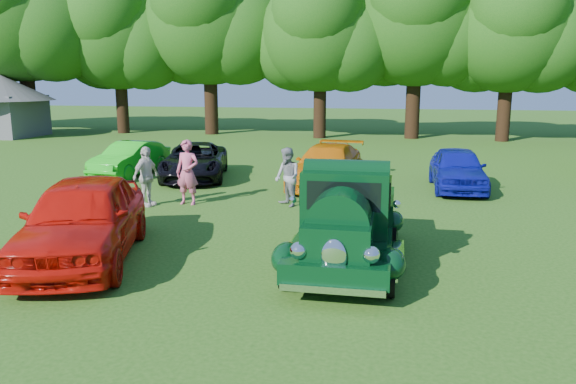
% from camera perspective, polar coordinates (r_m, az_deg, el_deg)
% --- Properties ---
extents(ground, '(120.00, 120.00, 0.00)m').
position_cam_1_polar(ground, '(11.79, -2.90, -6.64)').
color(ground, '#235012').
rests_on(ground, ground).
extents(hero_pickup, '(2.32, 4.99, 1.95)m').
position_cam_1_polar(hero_pickup, '(11.27, 5.99, -3.06)').
color(hero_pickup, black).
rests_on(hero_pickup, ground).
extents(red_convertible, '(3.43, 5.41, 1.71)m').
position_cam_1_polar(red_convertible, '(12.13, -20.11, -2.61)').
color(red_convertible, red).
rests_on(red_convertible, ground).
extents(back_car_lime, '(1.78, 4.02, 1.28)m').
position_cam_1_polar(back_car_lime, '(22.33, -15.73, 3.27)').
color(back_car_lime, '#19AB16').
rests_on(back_car_lime, ground).
extents(back_car_black, '(3.27, 5.14, 1.32)m').
position_cam_1_polar(back_car_black, '(21.07, -9.46, 3.12)').
color(back_car_black, black).
rests_on(back_car_black, ground).
extents(back_car_orange, '(2.52, 5.03, 1.40)m').
position_cam_1_polar(back_car_orange, '(19.44, 4.01, 2.68)').
color(back_car_orange, orange).
rests_on(back_car_orange, ground).
extents(back_car_blue, '(1.77, 4.17, 1.41)m').
position_cam_1_polar(back_car_blue, '(19.57, 16.84, 2.28)').
color(back_car_blue, '#0D1292').
rests_on(back_car_blue, ground).
extents(spectator_pink, '(0.73, 0.51, 1.92)m').
position_cam_1_polar(spectator_pink, '(16.72, -10.17, 1.98)').
color(spectator_pink, '#C14F72').
rests_on(spectator_pink, ground).
extents(spectator_grey, '(1.03, 1.06, 1.71)m').
position_cam_1_polar(spectator_grey, '(16.23, -0.07, 1.52)').
color(spectator_grey, gray).
rests_on(spectator_grey, ground).
extents(spectator_white, '(0.69, 1.10, 1.74)m').
position_cam_1_polar(spectator_white, '(16.75, -14.22, 1.53)').
color(spectator_white, beige).
rests_on(spectator_white, ground).
extents(gazebo, '(6.40, 6.40, 3.90)m').
position_cam_1_polar(gazebo, '(40.35, -27.05, 8.44)').
color(gazebo, '#505055').
rests_on(gazebo, ground).
extents(tree_line, '(62.59, 10.61, 12.08)m').
position_cam_1_polar(tree_line, '(35.72, 1.17, 16.70)').
color(tree_line, black).
rests_on(tree_line, ground).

